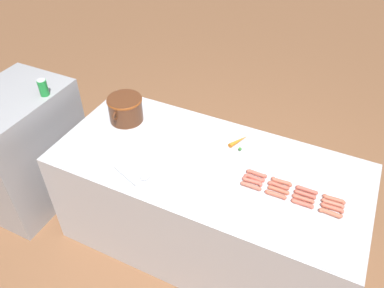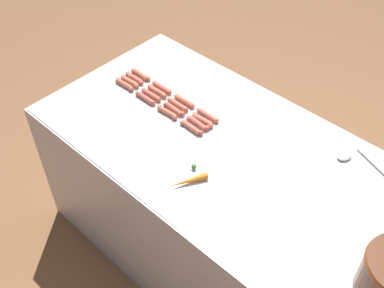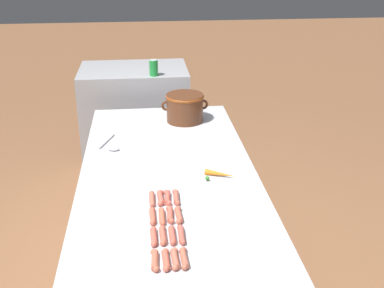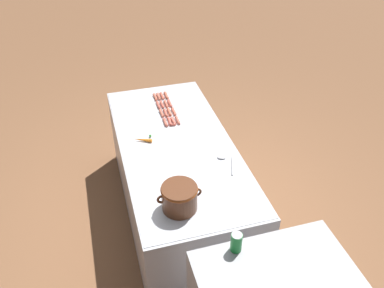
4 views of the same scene
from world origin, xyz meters
TOP-DOWN VIEW (x-y plane):
  - griddle_counter at (0.00, 0.00)m, footprint 0.94×2.06m
  - back_cabinet at (-0.19, 1.53)m, footprint 0.87×0.61m
  - hot_dog_0 at (-0.10, -0.80)m, footprint 0.03×0.13m
  - hot_dog_1 at (-0.10, -0.64)m, footprint 0.03×0.13m
  - hot_dog_2 at (-0.10, -0.48)m, footprint 0.03×0.13m
  - hot_dog_3 at (-0.10, -0.32)m, footprint 0.03×0.13m
  - hot_dog_4 at (-0.06, -0.80)m, footprint 0.03×0.13m
  - hot_dog_5 at (-0.06, -0.63)m, footprint 0.03×0.13m
  - hot_dog_6 at (-0.06, -0.48)m, footprint 0.03×0.13m
  - hot_dog_7 at (-0.06, -0.32)m, footprint 0.03×0.13m
  - hot_dog_8 at (-0.02, -0.80)m, footprint 0.03×0.13m
  - hot_dog_9 at (-0.02, -0.63)m, footprint 0.03×0.13m
  - hot_dog_10 at (-0.02, -0.47)m, footprint 0.03×0.13m
  - hot_dog_11 at (-0.02, -0.32)m, footprint 0.03×0.13m
  - hot_dog_12 at (0.01, -0.80)m, footprint 0.03×0.13m
  - hot_dog_13 at (0.02, -0.64)m, footprint 0.03×0.13m
  - hot_dog_14 at (0.02, -0.48)m, footprint 0.03×0.13m
  - hot_dog_15 at (0.02, -0.32)m, footprint 0.03×0.13m
  - bean_pot at (0.16, 0.73)m, footprint 0.32×0.26m
  - serving_spoon at (-0.32, 0.33)m, footprint 0.13×0.26m
  - carrot at (0.26, -0.11)m, footprint 0.17×0.10m
  - soda_can at (-0.03, 1.29)m, footprint 0.07×0.07m

SIDE VIEW (x-z plane):
  - griddle_counter at x=0.00m, z-range 0.00..0.83m
  - back_cabinet at x=-0.19m, z-range 0.00..1.00m
  - serving_spoon at x=-0.32m, z-range 0.83..0.85m
  - hot_dog_0 at x=-0.10m, z-range 0.83..0.85m
  - hot_dog_1 at x=-0.10m, z-range 0.83..0.85m
  - hot_dog_2 at x=-0.10m, z-range 0.83..0.85m
  - hot_dog_3 at x=-0.10m, z-range 0.83..0.85m
  - hot_dog_4 at x=-0.06m, z-range 0.83..0.85m
  - hot_dog_5 at x=-0.06m, z-range 0.83..0.85m
  - hot_dog_6 at x=-0.06m, z-range 0.83..0.85m
  - hot_dog_7 at x=-0.06m, z-range 0.83..0.85m
  - hot_dog_8 at x=-0.02m, z-range 0.83..0.85m
  - hot_dog_9 at x=-0.02m, z-range 0.83..0.85m
  - hot_dog_10 at x=-0.02m, z-range 0.83..0.85m
  - hot_dog_11 at x=-0.02m, z-range 0.83..0.85m
  - hot_dog_12 at x=0.01m, z-range 0.83..0.85m
  - hot_dog_13 at x=0.02m, z-range 0.83..0.85m
  - hot_dog_14 at x=0.02m, z-range 0.83..0.85m
  - hot_dog_15 at x=0.02m, z-range 0.83..0.85m
  - carrot at x=0.26m, z-range 0.83..0.86m
  - bean_pot at x=0.16m, z-range 0.84..1.03m
  - soda_can at x=-0.03m, z-range 0.99..1.12m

